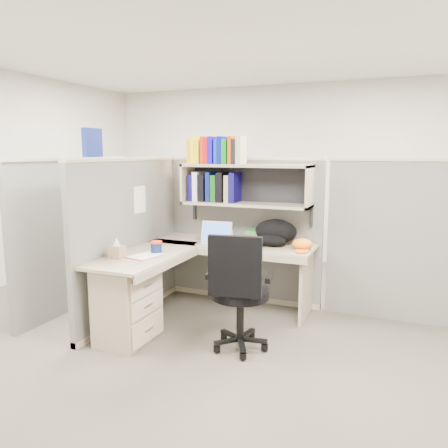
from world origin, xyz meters
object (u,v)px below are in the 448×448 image
at_px(desk, 158,287).
at_px(backpack, 274,233).
at_px(snack_canister, 156,247).
at_px(task_chair, 239,310).
at_px(laptop, 213,233).

bearing_deg(desk, backpack, 47.18).
height_order(snack_canister, task_chair, task_chair).
relative_size(laptop, backpack, 0.74).
relative_size(snack_canister, task_chair, 0.11).
bearing_deg(backpack, laptop, -165.97).
bearing_deg(backpack, snack_canister, -147.43).
bearing_deg(backpack, task_chair, -96.39).
bearing_deg(laptop, snack_canister, -130.69).
bearing_deg(snack_canister, laptop, 56.43).
height_order(laptop, task_chair, task_chair).
bearing_deg(task_chair, backpack, 89.59).
bearing_deg(desk, snack_canister, 123.62).
relative_size(desk, backpack, 3.91).
bearing_deg(task_chair, snack_canister, 165.05).
distance_m(laptop, snack_canister, 0.66).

